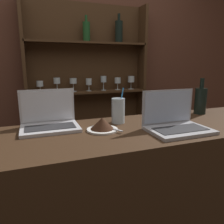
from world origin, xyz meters
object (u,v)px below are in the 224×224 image
(laptop_near, at_px, (49,120))
(water_glass, at_px, (118,111))
(wine_bottle_dark, at_px, (201,100))
(cake_plate, at_px, (102,125))
(laptop_far, at_px, (175,122))

(laptop_near, relative_size, water_glass, 1.44)
(laptop_near, height_order, wine_bottle_dark, wine_bottle_dark)
(cake_plate, relative_size, water_glass, 0.81)
(laptop_far, xyz_separation_m, water_glass, (-0.24, 0.25, 0.03))
(cake_plate, height_order, water_glass, water_glass)
(cake_plate, distance_m, wine_bottle_dark, 0.82)
(water_glass, distance_m, wine_bottle_dark, 0.66)
(laptop_far, bearing_deg, cake_plate, 161.67)
(laptop_near, xyz_separation_m, water_glass, (0.41, -0.03, 0.03))
(laptop_far, distance_m, water_glass, 0.35)
(laptop_far, xyz_separation_m, wine_bottle_dark, (0.42, 0.28, 0.05))
(laptop_far, bearing_deg, wine_bottle_dark, 33.52)
(laptop_far, bearing_deg, laptop_near, 156.85)
(cake_plate, bearing_deg, laptop_near, 150.51)
(laptop_near, relative_size, wine_bottle_dark, 1.21)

